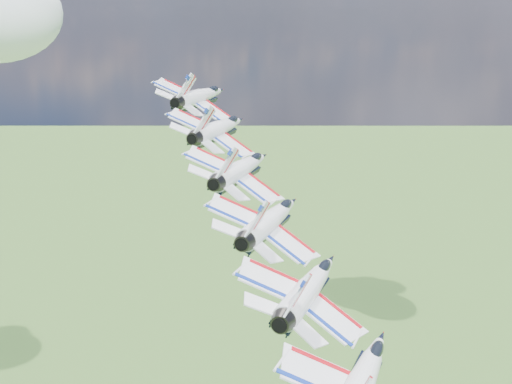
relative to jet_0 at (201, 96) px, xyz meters
The scene contains 6 objects.
jet_0 is the anchor object (origin of this frame).
jet_1 11.67m from the jet_0, 41.32° to the right, with size 11.47×16.98×5.07m, color white, non-canonical shape.
jet_2 23.34m from the jet_0, 41.32° to the right, with size 11.47×16.98×5.07m, color white, non-canonical shape.
jet_3 35.00m from the jet_0, 41.32° to the right, with size 11.47×16.98×5.07m, color white, non-canonical shape.
jet_4 46.67m from the jet_0, 41.32° to the right, with size 11.47×16.98×5.07m, color white, non-canonical shape.
jet_5 58.34m from the jet_0, 41.32° to the right, with size 11.47×16.98×5.07m, color white, non-canonical shape.
Camera 1 is at (37.83, -83.40, 166.83)m, focal length 50.00 mm.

